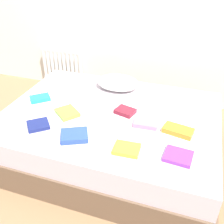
{
  "coord_description": "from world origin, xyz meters",
  "views": [
    {
      "loc": [
        0.68,
        -1.97,
        1.83
      ],
      "look_at": [
        0.0,
        0.05,
        0.48
      ],
      "focal_mm": 42.57,
      "sensor_mm": 36.0,
      "label": 1
    }
  ],
  "objects_px": {
    "pillow": "(118,83)",
    "textbook_teal": "(40,98)",
    "textbook_orange": "(178,130)",
    "textbook_purple": "(178,156)",
    "textbook_pink": "(146,124)",
    "textbook_navy": "(38,125)",
    "textbook_maroon": "(125,111)",
    "textbook_lime": "(67,113)",
    "bed": "(110,135)",
    "radiator": "(62,66)",
    "textbook_blue": "(74,136)",
    "textbook_yellow": "(127,149)",
    "textbook_white": "(73,95)"
  },
  "relations": [
    {
      "from": "pillow",
      "to": "textbook_teal",
      "type": "xyz_separation_m",
      "value": [
        -0.66,
        -0.5,
        -0.05
      ]
    },
    {
      "from": "textbook_teal",
      "to": "textbook_orange",
      "type": "distance_m",
      "value": 1.39
    },
    {
      "from": "textbook_purple",
      "to": "textbook_pink",
      "type": "xyz_separation_m",
      "value": [
        -0.32,
        0.33,
        0.0
      ]
    },
    {
      "from": "textbook_teal",
      "to": "textbook_navy",
      "type": "distance_m",
      "value": 0.47
    },
    {
      "from": "textbook_purple",
      "to": "textbook_maroon",
      "type": "bearing_deg",
      "value": 144.04
    },
    {
      "from": "pillow",
      "to": "textbook_maroon",
      "type": "relative_size",
      "value": 2.66
    },
    {
      "from": "pillow",
      "to": "textbook_lime",
      "type": "xyz_separation_m",
      "value": [
        -0.28,
        -0.65,
        -0.05
      ]
    },
    {
      "from": "bed",
      "to": "radiator",
      "type": "relative_size",
      "value": 3.23
    },
    {
      "from": "textbook_navy",
      "to": "textbook_maroon",
      "type": "relative_size",
      "value": 1.04
    },
    {
      "from": "textbook_lime",
      "to": "textbook_pink",
      "type": "distance_m",
      "value": 0.73
    },
    {
      "from": "pillow",
      "to": "textbook_lime",
      "type": "height_order",
      "value": "pillow"
    },
    {
      "from": "textbook_orange",
      "to": "textbook_blue",
      "type": "bearing_deg",
      "value": -145.85
    },
    {
      "from": "textbook_maroon",
      "to": "textbook_yellow",
      "type": "bearing_deg",
      "value": -57.09
    },
    {
      "from": "textbook_white",
      "to": "textbook_navy",
      "type": "bearing_deg",
      "value": -65.26
    },
    {
      "from": "bed",
      "to": "textbook_yellow",
      "type": "xyz_separation_m",
      "value": [
        0.29,
        -0.47,
        0.27
      ]
    },
    {
      "from": "pillow",
      "to": "textbook_purple",
      "type": "xyz_separation_m",
      "value": [
        0.76,
        -0.92,
        -0.05
      ]
    },
    {
      "from": "radiator",
      "to": "textbook_blue",
      "type": "height_order",
      "value": "radiator"
    },
    {
      "from": "textbook_navy",
      "to": "textbook_lime",
      "type": "distance_m",
      "value": 0.3
    },
    {
      "from": "textbook_purple",
      "to": "textbook_yellow",
      "type": "distance_m",
      "value": 0.38
    },
    {
      "from": "textbook_orange",
      "to": "textbook_lime",
      "type": "height_order",
      "value": "textbook_orange"
    },
    {
      "from": "textbook_maroon",
      "to": "textbook_blue",
      "type": "relative_size",
      "value": 0.8
    },
    {
      "from": "pillow",
      "to": "textbook_pink",
      "type": "distance_m",
      "value": 0.74
    },
    {
      "from": "textbook_teal",
      "to": "textbook_pink",
      "type": "distance_m",
      "value": 1.11
    },
    {
      "from": "textbook_pink",
      "to": "radiator",
      "type": "bearing_deg",
      "value": 135.01
    },
    {
      "from": "textbook_white",
      "to": "textbook_lime",
      "type": "distance_m",
      "value": 0.36
    },
    {
      "from": "radiator",
      "to": "textbook_teal",
      "type": "xyz_separation_m",
      "value": [
        0.4,
        -1.19,
        0.17
      ]
    },
    {
      "from": "textbook_maroon",
      "to": "textbook_white",
      "type": "bearing_deg",
      "value": -178.86
    },
    {
      "from": "textbook_yellow",
      "to": "textbook_purple",
      "type": "bearing_deg",
      "value": 3.74
    },
    {
      "from": "textbook_navy",
      "to": "textbook_pink",
      "type": "bearing_deg",
      "value": -20.4
    },
    {
      "from": "textbook_teal",
      "to": "textbook_purple",
      "type": "height_order",
      "value": "textbook_teal"
    },
    {
      "from": "textbook_blue",
      "to": "textbook_lime",
      "type": "distance_m",
      "value": 0.37
    },
    {
      "from": "textbook_yellow",
      "to": "radiator",
      "type": "bearing_deg",
      "value": 127.88
    },
    {
      "from": "textbook_orange",
      "to": "textbook_yellow",
      "type": "relative_size",
      "value": 1.24
    },
    {
      "from": "textbook_yellow",
      "to": "textbook_orange",
      "type": "bearing_deg",
      "value": 43.32
    },
    {
      "from": "textbook_teal",
      "to": "textbook_navy",
      "type": "relative_size",
      "value": 1.06
    },
    {
      "from": "bed",
      "to": "textbook_teal",
      "type": "bearing_deg",
      "value": 179.57
    },
    {
      "from": "radiator",
      "to": "textbook_yellow",
      "type": "relative_size",
      "value": 3.15
    },
    {
      "from": "bed",
      "to": "textbook_yellow",
      "type": "bearing_deg",
      "value": -57.88
    },
    {
      "from": "textbook_teal",
      "to": "textbook_lime",
      "type": "distance_m",
      "value": 0.41
    },
    {
      "from": "bed",
      "to": "textbook_pink",
      "type": "bearing_deg",
      "value": -14.88
    },
    {
      "from": "textbook_orange",
      "to": "textbook_lime",
      "type": "distance_m",
      "value": 1.0
    },
    {
      "from": "radiator",
      "to": "textbook_lime",
      "type": "distance_m",
      "value": 1.56
    },
    {
      "from": "textbook_navy",
      "to": "radiator",
      "type": "bearing_deg",
      "value": 71.59
    },
    {
      "from": "bed",
      "to": "textbook_white",
      "type": "bearing_deg",
      "value": 157.5
    },
    {
      "from": "bed",
      "to": "textbook_maroon",
      "type": "distance_m",
      "value": 0.31
    },
    {
      "from": "pillow",
      "to": "textbook_blue",
      "type": "xyz_separation_m",
      "value": [
        -0.06,
        -0.95,
        -0.05
      ]
    },
    {
      "from": "pillow",
      "to": "textbook_purple",
      "type": "distance_m",
      "value": 1.2
    },
    {
      "from": "textbook_white",
      "to": "textbook_orange",
      "type": "bearing_deg",
      "value": 13.56
    },
    {
      "from": "radiator",
      "to": "textbook_orange",
      "type": "xyz_separation_m",
      "value": [
        1.78,
        -1.31,
        0.17
      ]
    },
    {
      "from": "textbook_white",
      "to": "textbook_pink",
      "type": "relative_size",
      "value": 1.11
    }
  ]
}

